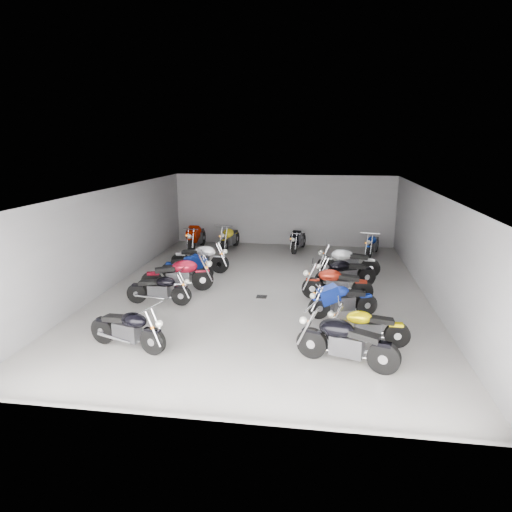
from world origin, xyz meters
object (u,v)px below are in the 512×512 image
(motorcycle_right_c, at_px, (342,300))
(motorcycle_right_d, at_px, (336,283))
(motorcycle_right_e, at_px, (345,273))
(motorcycle_back_a, at_px, (196,237))
(motorcycle_left_f, at_px, (200,258))
(motorcycle_back_f, at_px, (373,245))
(drain_grate, at_px, (262,297))
(motorcycle_left_c, at_px, (160,289))
(motorcycle_back_d, at_px, (298,240))
(motorcycle_right_f, at_px, (348,262))
(motorcycle_back_b, at_px, (230,238))
(motorcycle_left_d, at_px, (178,275))
(motorcycle_right_a, at_px, (346,341))
(motorcycle_left_e, at_px, (188,267))
(motorcycle_right_b, at_px, (367,327))
(motorcycle_left_a, at_px, (128,329))

(motorcycle_right_c, relative_size, motorcycle_right_d, 0.89)
(motorcycle_right_e, height_order, motorcycle_back_a, motorcycle_back_a)
(motorcycle_left_f, distance_m, motorcycle_back_f, 7.32)
(drain_grate, xyz_separation_m, motorcycle_left_f, (-2.59, 2.46, 0.52))
(motorcycle_left_c, bearing_deg, motorcycle_back_d, 153.71)
(motorcycle_right_f, height_order, motorcycle_back_b, motorcycle_right_f)
(motorcycle_left_c, xyz_separation_m, motorcycle_back_f, (6.75, 6.95, 0.01))
(motorcycle_left_d, xyz_separation_m, motorcycle_right_d, (4.93, -0.04, -0.04))
(motorcycle_right_d, bearing_deg, motorcycle_right_a, -177.87)
(motorcycle_left_d, distance_m, motorcycle_right_f, 5.94)
(motorcycle_left_e, relative_size, motorcycle_back_a, 0.79)
(motorcycle_left_f, bearing_deg, motorcycle_back_b, 179.24)
(motorcycle_back_a, bearing_deg, drain_grate, 122.72)
(motorcycle_left_c, xyz_separation_m, motorcycle_back_b, (0.63, 7.18, 0.06))
(motorcycle_right_a, xyz_separation_m, motorcycle_back_f, (1.54, 9.99, -0.06))
(motorcycle_left_c, height_order, motorcycle_right_b, motorcycle_left_c)
(motorcycle_right_c, bearing_deg, motorcycle_right_b, 176.40)
(motorcycle_right_f, xyz_separation_m, motorcycle_back_f, (1.18, 3.23, -0.05))
(motorcycle_left_d, distance_m, motorcycle_left_e, 1.36)
(motorcycle_left_f, distance_m, motorcycle_back_d, 5.10)
(motorcycle_right_d, height_order, motorcycle_back_b, motorcycle_back_b)
(drain_grate, bearing_deg, motorcycle_back_d, 83.01)
(motorcycle_left_f, relative_size, motorcycle_right_b, 1.13)
(motorcycle_right_d, relative_size, motorcycle_back_d, 1.08)
(motorcycle_right_a, distance_m, motorcycle_right_d, 4.19)
(motorcycle_left_e, bearing_deg, drain_grate, 66.12)
(motorcycle_back_f, bearing_deg, motorcycle_back_b, 14.51)
(motorcycle_left_e, relative_size, motorcycle_right_f, 0.85)
(motorcycle_right_a, bearing_deg, motorcycle_right_d, 20.10)
(motorcycle_right_f, height_order, motorcycle_back_d, motorcycle_right_f)
(motorcycle_right_f, bearing_deg, motorcycle_left_c, 124.01)
(motorcycle_left_d, relative_size, motorcycle_right_e, 1.09)
(drain_grate, relative_size, motorcycle_right_e, 0.16)
(motorcycle_left_a, relative_size, motorcycle_back_b, 0.92)
(motorcycle_left_a, distance_m, motorcycle_back_b, 10.14)
(motorcycle_left_e, xyz_separation_m, motorcycle_right_b, (5.64, -4.53, 0.02))
(motorcycle_back_a, bearing_deg, motorcycle_left_e, 102.43)
(motorcycle_back_b, xyz_separation_m, motorcycle_back_f, (6.12, -0.23, -0.05))
(motorcycle_right_f, distance_m, motorcycle_back_d, 4.14)
(motorcycle_left_e, bearing_deg, motorcycle_back_a, -164.05)
(motorcycle_left_d, relative_size, motorcycle_back_b, 0.99)
(motorcycle_right_d, bearing_deg, motorcycle_right_c, -173.93)
(motorcycle_left_a, bearing_deg, drain_grate, 164.08)
(motorcycle_back_f, bearing_deg, motorcycle_back_a, 16.69)
(motorcycle_back_d, bearing_deg, motorcycle_back_a, 17.31)
(motorcycle_right_c, xyz_separation_m, motorcycle_right_e, (0.17, 2.54, 0.05))
(motorcycle_left_e, relative_size, motorcycle_left_f, 0.85)
(motorcycle_right_b, height_order, motorcycle_right_f, motorcycle_right_f)
(motorcycle_left_a, xyz_separation_m, motorcycle_right_c, (4.92, 2.71, -0.02))
(motorcycle_left_d, distance_m, motorcycle_right_c, 5.25)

